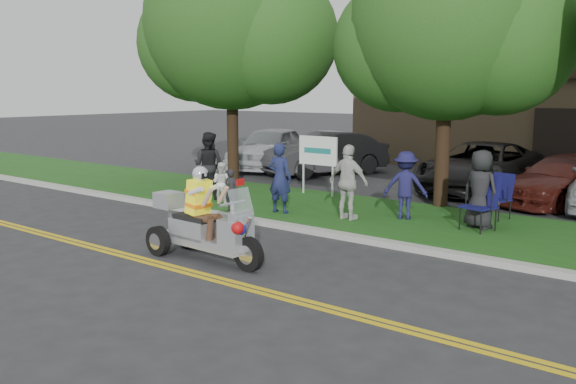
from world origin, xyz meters
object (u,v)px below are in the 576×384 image
Objects in this scene: parked_car_mid at (481,167)px; parked_car_right at (566,180)px; lawn_chair_a at (483,199)px; parked_car_left at (325,153)px; trike_scooter at (203,227)px; spectator_adult_left at (280,178)px; lawn_chair_b at (499,193)px; spectator_adult_mid at (208,165)px; parked_car_far_left at (270,148)px; spectator_adult_right at (349,182)px.

parked_car_mid reaches higher than parked_car_right.
lawn_chair_a is 9.60m from parked_car_left.
spectator_adult_left is (-1.25, 3.77, 0.35)m from trike_scooter.
trike_scooter is at bearing 101.78° from spectator_adult_left.
lawn_chair_b is 8.77m from parked_car_left.
spectator_adult_mid is 9.55m from parked_car_right.
parked_car_left is at bearing -70.33° from spectator_adult_left.
lawn_chair_b is 0.62× the size of spectator_adult_left.
parked_car_mid reaches higher than lawn_chair_a.
parked_car_far_left is 10.92m from parked_car_right.
parked_car_mid is at bearing 127.25° from lawn_chair_a.
spectator_adult_left is at bearing 156.19° from spectator_adult_mid.
spectator_adult_left reaches higher than parked_car_mid.
trike_scooter is at bearing -44.97° from parked_car_left.
parked_car_left is 1.04× the size of parked_car_right.
trike_scooter is 1.51× the size of spectator_adult_right.
parked_car_right is (2.52, -0.59, -0.09)m from parked_car_mid.
spectator_adult_right is at bearing -100.18° from parked_car_right.
spectator_adult_left is (-4.49, -1.20, 0.19)m from lawn_chair_a.
spectator_adult_left is at bearing -109.65° from parked_car_mid.
spectator_adult_left is 7.54m from parked_car_left.
parked_car_far_left is at bearing 168.12° from lawn_chair_a.
parked_car_left is (-4.58, 10.54, 0.17)m from trike_scooter.
spectator_adult_right reaches higher than parked_car_right.
parked_car_mid is (0.74, 6.19, -0.22)m from spectator_adult_right.
spectator_adult_left reaches higher than parked_car_left.
spectator_adult_right is 6.50m from parked_car_right.
parked_car_far_left is at bearing 126.45° from trike_scooter.
parked_car_left reaches higher than lawn_chair_b.
lawn_chair_a is at bearing -75.85° from parked_car_right.
parked_car_mid is (2.46, 6.53, -0.20)m from spectator_adult_left.
parked_car_right is (4.98, 5.95, -0.29)m from spectator_adult_left.
parked_car_left is (-7.82, 5.56, 0.01)m from lawn_chair_a.
trike_scooter is at bearing -95.71° from parked_car_mid.
spectator_adult_right reaches higher than parked_car_far_left.
parked_car_right is (3.27, 5.61, -0.31)m from spectator_adult_right.
parked_car_left reaches higher than lawn_chair_a.
parked_car_mid is at bearing -16.42° from parked_car_far_left.
lawn_chair_b is 0.61× the size of spectator_adult_right.
spectator_adult_left reaches higher than parked_car_far_left.
trike_scooter is 0.58× the size of parked_car_right.
trike_scooter is 1.54× the size of spectator_adult_left.
spectator_adult_left is 0.37× the size of parked_car_right.
spectator_adult_mid is 0.40× the size of parked_car_right.
parked_car_right is at bearing -19.09° from parked_car_far_left.
parked_car_far_left is (-10.28, 4.21, 0.13)m from lawn_chair_b.
spectator_adult_right is 0.32× the size of parked_car_mid.
parked_car_right is at bearing 71.33° from trike_scooter.
spectator_adult_mid is at bearing -78.54° from parked_car_far_left.
parked_car_left is at bearing 166.62° from lawn_chair_b.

